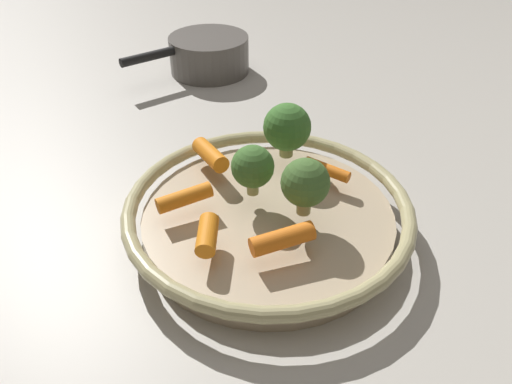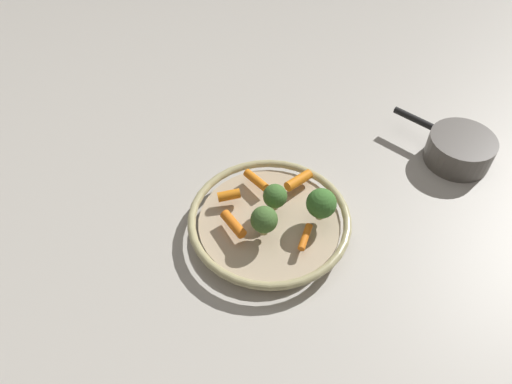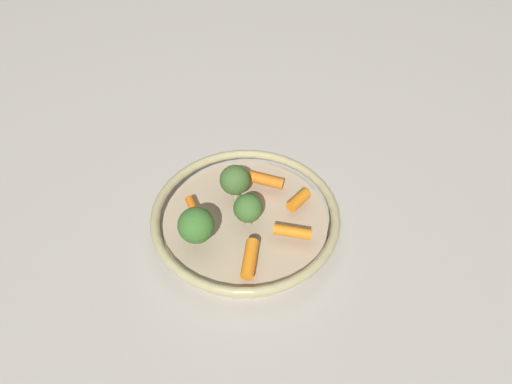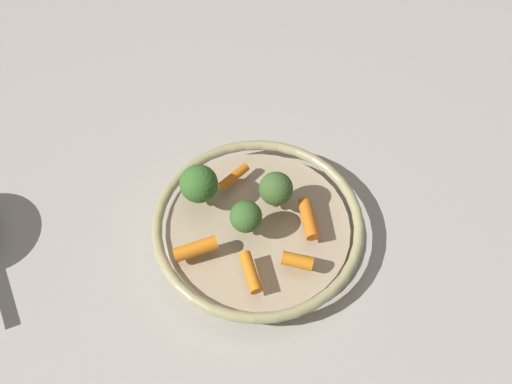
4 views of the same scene
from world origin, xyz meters
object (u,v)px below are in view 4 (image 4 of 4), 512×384
(baby_carrot_right, at_px, (234,176))
(baby_carrot_center, at_px, (297,261))
(baby_carrot_near_rim, at_px, (250,272))
(broccoli_floret_edge, at_px, (198,186))
(broccoli_floret_mid, at_px, (276,189))
(serving_bowl, at_px, (258,229))
(broccoli_floret_large, at_px, (246,217))
(baby_carrot_back, at_px, (308,219))
(baby_carrot_left, at_px, (196,249))

(baby_carrot_right, xyz_separation_m, baby_carrot_center, (0.15, -0.10, 0.00))
(baby_carrot_near_rim, bearing_deg, broccoli_floret_edge, 146.54)
(baby_carrot_center, height_order, broccoli_floret_mid, broccoli_floret_mid)
(serving_bowl, relative_size, broccoli_floret_large, 5.44)
(baby_carrot_near_rim, xyz_separation_m, broccoli_floret_large, (-0.04, 0.07, 0.03))
(serving_bowl, distance_m, baby_carrot_center, 0.10)
(baby_carrot_center, bearing_deg, baby_carrot_back, 99.91)
(broccoli_floret_large, bearing_deg, broccoli_floret_mid, 71.60)
(serving_bowl, height_order, baby_carrot_right, baby_carrot_right)
(baby_carrot_near_rim, distance_m, broccoli_floret_mid, 0.13)
(serving_bowl, bearing_deg, baby_carrot_center, -27.53)
(baby_carrot_back, relative_size, baby_carrot_left, 1.00)
(serving_bowl, relative_size, baby_carrot_back, 5.02)
(serving_bowl, xyz_separation_m, broccoli_floret_large, (-0.01, -0.02, 0.06))
(broccoli_floret_large, bearing_deg, baby_carrot_back, 32.51)
(broccoli_floret_large, bearing_deg, serving_bowl, 63.93)
(baby_carrot_back, distance_m, baby_carrot_center, 0.08)
(baby_carrot_center, xyz_separation_m, broccoli_floret_mid, (-0.07, 0.09, 0.03))
(baby_carrot_near_rim, xyz_separation_m, baby_carrot_center, (0.05, 0.04, 0.00))
(baby_carrot_left, bearing_deg, broccoli_floret_edge, 114.69)
(broccoli_floret_mid, bearing_deg, baby_carrot_right, 169.52)
(baby_carrot_near_rim, bearing_deg, baby_carrot_center, 39.68)
(baby_carrot_right, xyz_separation_m, baby_carrot_left, (0.01, -0.14, 0.00))
(serving_bowl, height_order, broccoli_floret_edge, broccoli_floret_edge)
(broccoli_floret_large, height_order, broccoli_floret_edge, broccoli_floret_edge)
(baby_carrot_left, bearing_deg, baby_carrot_near_rim, -0.12)
(serving_bowl, distance_m, broccoli_floret_large, 0.06)
(baby_carrot_left, xyz_separation_m, broccoli_floret_mid, (0.07, 0.13, 0.03))
(baby_carrot_back, height_order, broccoli_floret_large, broccoli_floret_large)
(broccoli_floret_mid, bearing_deg, serving_bowl, -104.32)
(serving_bowl, xyz_separation_m, broccoli_floret_mid, (0.01, 0.04, 0.06))
(baby_carrot_left, height_order, baby_carrot_center, baby_carrot_left)
(broccoli_floret_mid, height_order, broccoli_floret_large, broccoli_floret_mid)
(baby_carrot_back, xyz_separation_m, broccoli_floret_large, (-0.08, -0.05, 0.03))
(baby_carrot_left, relative_size, baby_carrot_center, 1.43)
(serving_bowl, relative_size, baby_carrot_near_rim, 5.26)
(baby_carrot_near_rim, bearing_deg, baby_carrot_back, 70.84)
(baby_carrot_center, bearing_deg, baby_carrot_left, -162.67)
(baby_carrot_center, bearing_deg, baby_carrot_near_rim, -140.32)
(baby_carrot_right, xyz_separation_m, broccoli_floret_edge, (-0.03, -0.06, 0.03))
(baby_carrot_center, relative_size, broccoli_floret_edge, 0.66)
(baby_carrot_left, xyz_separation_m, broccoli_floret_large, (0.05, 0.07, 0.02))
(baby_carrot_back, bearing_deg, broccoli_floret_edge, -168.61)
(baby_carrot_near_rim, relative_size, baby_carrot_center, 1.36)
(baby_carrot_center, xyz_separation_m, broccoli_floret_edge, (-0.18, 0.04, 0.03))
(baby_carrot_right, distance_m, baby_carrot_left, 0.14)
(baby_carrot_left, distance_m, baby_carrot_center, 0.15)
(serving_bowl, distance_m, baby_carrot_back, 0.08)
(serving_bowl, xyz_separation_m, baby_carrot_left, (-0.06, -0.09, 0.03))
(baby_carrot_left, height_order, broccoli_floret_large, broccoli_floret_large)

